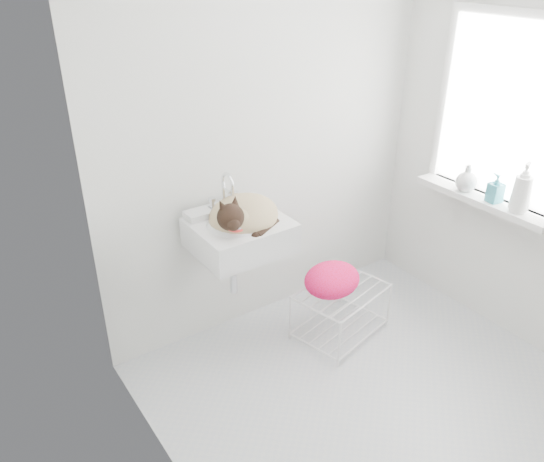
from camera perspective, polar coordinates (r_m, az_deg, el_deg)
floor at (r=3.18m, az=10.24°, el=-16.21°), size 2.20×2.00×0.02m
back_wall at (r=3.21m, az=-0.40°, el=10.80°), size 2.20×0.02×2.50m
right_wall at (r=3.35m, az=25.98°, el=8.72°), size 0.02×2.00×2.50m
left_wall at (r=1.91m, az=-11.00°, el=-2.09°), size 0.02×2.00×2.50m
window_glass at (r=3.41m, az=23.35°, el=11.32°), size 0.01×0.80×1.00m
window_frame at (r=3.40m, az=23.21°, el=11.29°), size 0.04×0.90×1.10m
windowsill at (r=3.51m, az=21.10°, el=3.08°), size 0.16×0.88×0.04m
sink at (r=2.98m, az=-3.41°, el=1.01°), size 0.51×0.45×0.21m
faucet at (r=3.06m, az=-5.24°, el=4.60°), size 0.19×0.13×0.19m
cat at (r=2.95m, az=-3.04°, el=1.64°), size 0.46×0.40×0.27m
wire_rack at (r=3.47m, az=7.16°, el=-8.44°), size 0.60×0.48×0.32m
towel at (r=3.34m, az=6.25°, el=-5.80°), size 0.45×0.37×0.16m
bottle_a at (r=3.38m, az=24.26°, el=1.90°), size 0.12×0.12×0.24m
bottle_b at (r=3.46m, az=22.12°, el=2.87°), size 0.09×0.09×0.17m
bottle_c at (r=3.56m, az=19.50°, el=4.04°), size 0.14×0.14×0.17m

